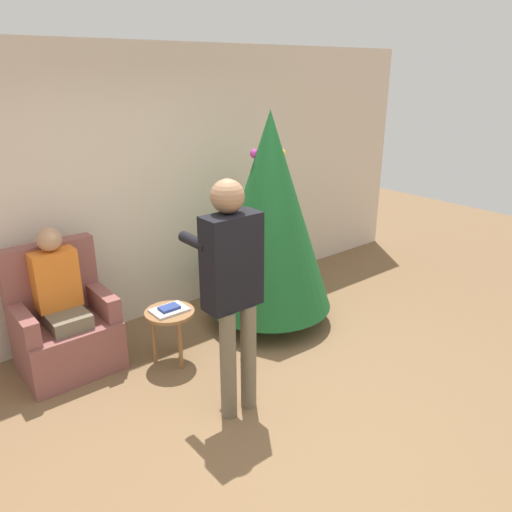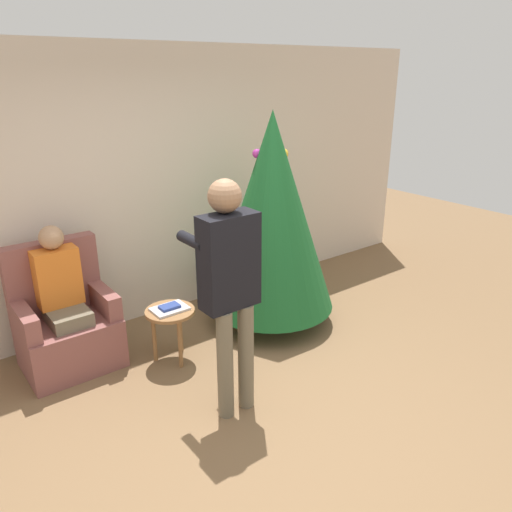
% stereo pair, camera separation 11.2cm
% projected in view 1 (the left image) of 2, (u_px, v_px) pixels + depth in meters
% --- Properties ---
extents(ground_plane, '(14.00, 14.00, 0.00)m').
position_uv_depth(ground_plane, '(270.00, 430.00, 3.61)').
color(ground_plane, brown).
extents(wall_back, '(8.00, 0.06, 2.70)m').
position_uv_depth(wall_back, '(119.00, 192.00, 4.75)').
color(wall_back, beige).
rests_on(wall_back, ground_plane).
extents(christmas_tree, '(1.26, 1.26, 2.12)m').
position_uv_depth(christmas_tree, '(269.00, 213.00, 4.79)').
color(christmas_tree, brown).
rests_on(christmas_tree, ground_plane).
extents(armchair, '(0.78, 0.64, 1.09)m').
position_uv_depth(armchair, '(64.00, 328.00, 4.28)').
color(armchair, brown).
rests_on(armchair, ground_plane).
extents(person_seated, '(0.36, 0.46, 1.26)m').
position_uv_depth(person_seated, '(60.00, 295.00, 4.14)').
color(person_seated, '#6B604C').
rests_on(person_seated, ground_plane).
extents(person_standing, '(0.43, 0.57, 1.78)m').
position_uv_depth(person_standing, '(232.00, 279.00, 3.50)').
color(person_standing, '#6B604C').
rests_on(person_standing, ground_plane).
extents(side_stool, '(0.43, 0.43, 0.49)m').
position_uv_depth(side_stool, '(170.00, 319.00, 4.33)').
color(side_stool, olive).
rests_on(side_stool, ground_plane).
extents(laptop, '(0.30, 0.22, 0.02)m').
position_uv_depth(laptop, '(169.00, 310.00, 4.30)').
color(laptop, silver).
rests_on(laptop, side_stool).
extents(book, '(0.17, 0.11, 0.02)m').
position_uv_depth(book, '(169.00, 308.00, 4.29)').
color(book, navy).
rests_on(book, laptop).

